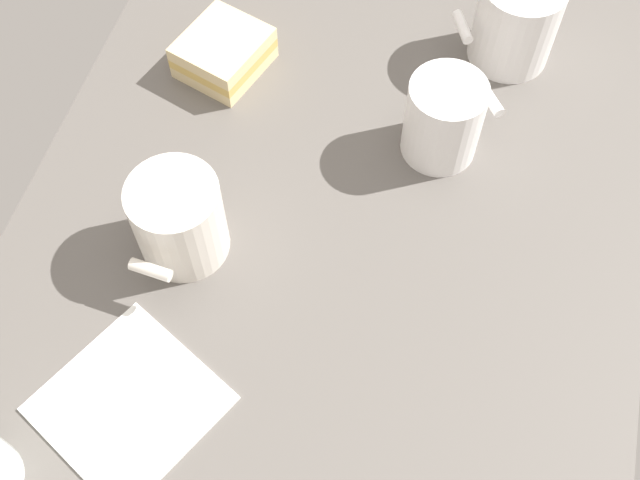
{
  "coord_description": "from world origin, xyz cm",
  "views": [
    {
      "loc": [
        -36.49,
        -9.69,
        71.1
      ],
      "look_at": [
        0.0,
        0.0,
        5.0
      ],
      "focal_mm": 44.0,
      "sensor_mm": 36.0,
      "label": 1
    }
  ],
  "objects_px": {
    "coffee_mug_spare": "(516,21)",
    "paper_napkin": "(129,404)",
    "coffee_mug_black": "(444,118)",
    "sandwich_main": "(224,53)",
    "coffee_mug_milky": "(179,219)"
  },
  "relations": [
    {
      "from": "paper_napkin",
      "to": "coffee_mug_spare",
      "type": "bearing_deg",
      "value": -27.89
    },
    {
      "from": "coffee_mug_black",
      "to": "sandwich_main",
      "type": "relative_size",
      "value": 0.87
    },
    {
      "from": "sandwich_main",
      "to": "paper_napkin",
      "type": "distance_m",
      "value": 0.41
    },
    {
      "from": "coffee_mug_spare",
      "to": "sandwich_main",
      "type": "distance_m",
      "value": 0.33
    },
    {
      "from": "coffee_mug_spare",
      "to": "paper_napkin",
      "type": "distance_m",
      "value": 0.58
    },
    {
      "from": "coffee_mug_milky",
      "to": "coffee_mug_spare",
      "type": "distance_m",
      "value": 0.44
    },
    {
      "from": "coffee_mug_black",
      "to": "paper_napkin",
      "type": "bearing_deg",
      "value": 148.68
    },
    {
      "from": "coffee_mug_black",
      "to": "coffee_mug_spare",
      "type": "relative_size",
      "value": 0.85
    },
    {
      "from": "coffee_mug_milky",
      "to": "sandwich_main",
      "type": "bearing_deg",
      "value": 8.73
    },
    {
      "from": "coffee_mug_black",
      "to": "sandwich_main",
      "type": "distance_m",
      "value": 0.27
    },
    {
      "from": "coffee_mug_spare",
      "to": "sandwich_main",
      "type": "xyz_separation_m",
      "value": [
        -0.1,
        0.31,
        -0.03
      ]
    },
    {
      "from": "coffee_mug_black",
      "to": "sandwich_main",
      "type": "bearing_deg",
      "value": 78.9
    },
    {
      "from": "coffee_mug_spare",
      "to": "paper_napkin",
      "type": "height_order",
      "value": "coffee_mug_spare"
    },
    {
      "from": "coffee_mug_milky",
      "to": "sandwich_main",
      "type": "xyz_separation_m",
      "value": [
        0.24,
        0.04,
        -0.03
      ]
    },
    {
      "from": "coffee_mug_milky",
      "to": "coffee_mug_spare",
      "type": "xyz_separation_m",
      "value": [
        0.34,
        -0.28,
        0.0
      ]
    }
  ]
}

